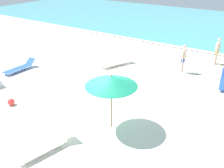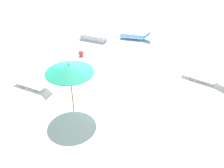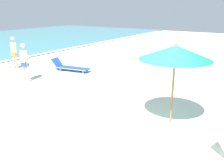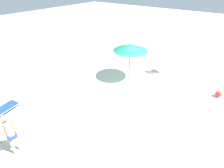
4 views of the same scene
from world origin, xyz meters
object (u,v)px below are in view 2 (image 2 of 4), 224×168
Objects in this scene: sun_lounger_beside_umbrella at (135,36)px; beach_ball at (81,53)px; lounger_stack at (93,37)px; sun_lounger_under_umbrella at (202,77)px; beach_umbrella at (69,68)px; sun_lounger_near_water_right at (34,84)px.

sun_lounger_beside_umbrella is 4.31m from beach_ball.
sun_lounger_under_umbrella is at bearing 71.86° from lounger_stack.
sun_lounger_beside_umbrella is (-8.08, 1.75, -1.87)m from beach_umbrella.
sun_lounger_beside_umbrella is at bearing 162.27° from sun_lounger_near_water_right.
sun_lounger_under_umbrella is 8.69m from sun_lounger_near_water_right.
sun_lounger_near_water_right is 6.58× the size of beach_ball.
lounger_stack is at bearing -178.81° from sun_lounger_near_water_right.
beach_umbrella is 6.98× the size of beach_ball.
beach_umbrella is 8.47m from sun_lounger_beside_umbrella.
beach_umbrella is 1.18× the size of lounger_stack.
beach_ball is (-4.93, -1.20, -1.92)m from beach_umbrella.
sun_lounger_beside_umbrella is at bearing 167.78° from beach_umbrella.
lounger_stack is at bearing -73.67° from sun_lounger_beside_umbrella.
sun_lounger_near_water_right is at bearing -51.87° from sun_lounger_under_umbrella.
beach_umbrella is at bearing 78.63° from sun_lounger_near_water_right.
sun_lounger_under_umbrella is 1.00× the size of sun_lounger_near_water_right.
sun_lounger_near_water_right is (6.91, -4.24, 0.00)m from sun_lounger_beside_umbrella.
beach_umbrella is 3.33m from sun_lounger_near_water_right.
lounger_stack is at bearing -96.52° from sun_lounger_under_umbrella.
sun_lounger_beside_umbrella reaches higher than beach_ball.
sun_lounger_near_water_right reaches higher than beach_ball.
beach_ball is (3.15, -2.95, -0.05)m from sun_lounger_beside_umbrella.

